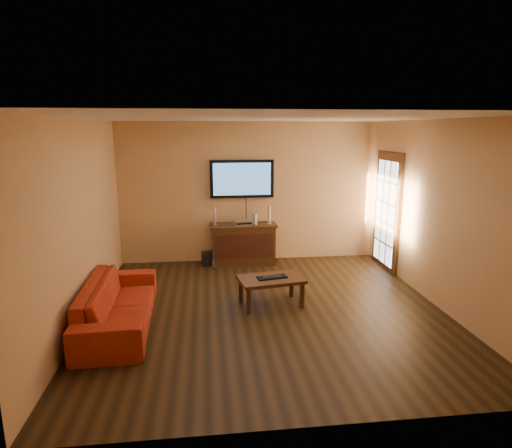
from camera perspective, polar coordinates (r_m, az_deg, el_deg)
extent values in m
plane|color=black|center=(6.30, 1.58, -11.40)|extent=(5.00, 5.00, 0.00)
plane|color=tan|center=(8.32, -0.84, 4.23)|extent=(5.00, 0.00, 5.00)
plane|color=tan|center=(6.05, -22.46, 0.09)|extent=(0.00, 5.00, 5.00)
plane|color=tan|center=(6.71, 23.30, 1.17)|extent=(0.00, 5.00, 5.00)
plane|color=white|center=(5.76, 1.75, 13.98)|extent=(5.00, 5.00, 0.00)
cube|color=#391E0D|center=(8.24, 17.06, 1.46)|extent=(0.06, 1.02, 2.22)
cube|color=white|center=(8.22, 16.83, 1.46)|extent=(0.01, 0.79, 1.89)
cube|color=#391E0D|center=(8.27, -1.71, -2.79)|extent=(1.20, 0.45, 0.73)
cube|color=black|center=(8.04, -1.57, -2.97)|extent=(1.10, 0.02, 0.44)
cube|color=#391E0D|center=(8.18, -1.73, -0.18)|extent=(1.27, 0.49, 0.04)
cube|color=black|center=(8.23, -1.89, 6.03)|extent=(1.22, 0.07, 0.72)
cube|color=teal|center=(8.19, -1.87, 6.00)|extent=(1.10, 0.01, 0.61)
cube|color=#391E0D|center=(6.33, 2.02, -7.39)|extent=(1.01, 0.70, 0.05)
cube|color=#391E0D|center=(6.11, -1.03, -10.29)|extent=(0.06, 0.06, 0.37)
cube|color=#391E0D|center=(6.35, 6.15, -9.45)|extent=(0.06, 0.06, 0.37)
cube|color=#391E0D|center=(6.50, -2.04, -8.84)|extent=(0.06, 0.06, 0.37)
cube|color=#391E0D|center=(6.73, 4.74, -8.12)|extent=(0.06, 0.06, 0.37)
imported|color=#A52912|center=(5.97, -17.94, -9.15)|extent=(0.70, 2.13, 0.82)
cylinder|color=silver|center=(8.18, -5.52, -0.05)|extent=(0.09, 0.09, 0.01)
cylinder|color=silver|center=(8.14, -5.54, 1.08)|extent=(0.05, 0.05, 0.32)
cylinder|color=silver|center=(8.22, 1.73, 0.08)|extent=(0.10, 0.10, 0.01)
cylinder|color=silver|center=(8.18, 1.74, 1.31)|extent=(0.06, 0.06, 0.35)
cube|color=silver|center=(8.17, -1.82, 0.22)|extent=(0.38, 0.31, 0.08)
cube|color=white|center=(8.17, -0.16, 0.70)|extent=(0.08, 0.16, 0.21)
cube|color=black|center=(8.29, -6.34, -4.58)|extent=(0.27, 0.27, 0.25)
cylinder|color=white|center=(8.00, -5.64, -5.48)|extent=(0.07, 0.07, 0.17)
sphere|color=white|center=(7.97, -5.66, -4.85)|extent=(0.03, 0.03, 0.03)
cube|color=black|center=(6.32, 2.15, -7.11)|extent=(0.46, 0.25, 0.02)
cube|color=black|center=(6.31, 2.15, -7.00)|extent=(0.30, 0.17, 0.01)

